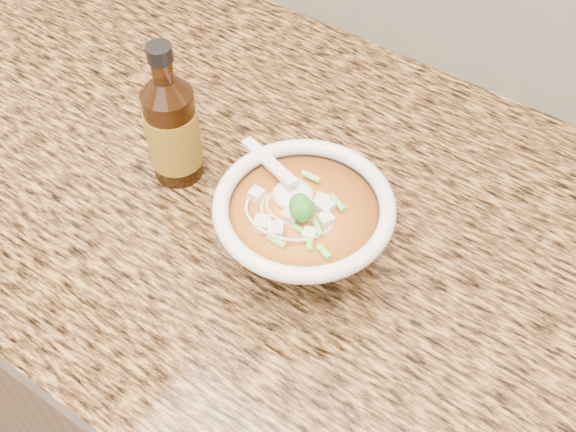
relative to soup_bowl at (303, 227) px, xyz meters
The scene contains 4 objects.
cabinet 0.53m from the soup_bowl, 149.17° to the left, with size 4.00×0.65×0.86m, color #382311.
counter_slab 0.14m from the soup_bowl, 149.17° to the left, with size 4.00×0.68×0.04m, color #A2753B.
soup_bowl is the anchor object (origin of this frame).
hot_sauce_bottle 0.19m from the soup_bowl, behind, with size 0.07×0.07×0.19m.
Camera 1 is at (0.36, 1.21, 1.54)m, focal length 45.00 mm.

